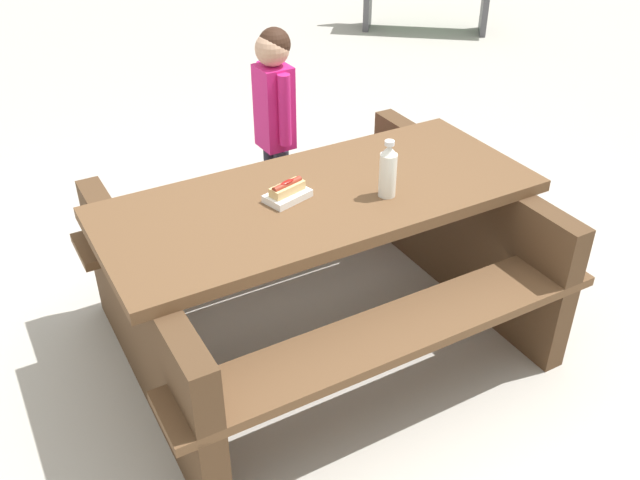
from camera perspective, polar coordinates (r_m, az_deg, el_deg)
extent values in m
plane|color=#B7B2A8|center=(3.26, 0.00, -7.76)|extent=(30.00, 30.00, 0.00)
cube|color=brown|center=(2.84, 0.00, 3.39)|extent=(1.93, 1.17, 0.05)
cube|color=brown|center=(2.62, 6.08, -7.56)|extent=(1.81, 0.71, 0.04)
cube|color=brown|center=(3.42, -4.63, 3.12)|extent=(1.81, 0.71, 0.04)
cube|color=#4D3520|center=(2.82, -14.03, -7.24)|extent=(0.44, 1.38, 0.70)
cube|color=#4D3520|center=(3.43, 11.42, 1.04)|extent=(0.44, 1.38, 0.70)
cylinder|color=silver|center=(2.79, 5.57, 5.32)|extent=(0.07, 0.07, 0.18)
cone|color=silver|center=(2.74, 5.70, 7.38)|extent=(0.06, 0.06, 0.04)
cylinder|color=silver|center=(2.72, 5.73, 7.93)|extent=(0.04, 0.04, 0.02)
cube|color=white|center=(2.78, -2.69, 3.63)|extent=(0.21, 0.19, 0.03)
cube|color=#D8B272|center=(2.77, -2.70, 4.22)|extent=(0.16, 0.12, 0.04)
cylinder|color=maroon|center=(2.76, -2.71, 4.55)|extent=(0.14, 0.09, 0.03)
ellipsoid|color=maroon|center=(2.75, -2.72, 4.77)|extent=(0.07, 0.06, 0.01)
cylinder|color=#262633|center=(3.84, -3.09, 3.88)|extent=(0.08, 0.08, 0.52)
cylinder|color=#262633|center=(3.93, -3.92, 4.58)|extent=(0.08, 0.08, 0.52)
cube|color=#D11E72|center=(3.68, -3.77, 10.81)|extent=(0.20, 0.21, 0.44)
cylinder|color=#D11E72|center=(3.58, -2.92, 10.58)|extent=(0.06, 0.06, 0.37)
cylinder|color=#D11E72|center=(3.76, -4.60, 11.65)|extent=(0.06, 0.06, 0.37)
sphere|color=tan|center=(3.58, -3.95, 15.37)|extent=(0.17, 0.17, 0.17)
sphere|color=#331E14|center=(3.58, -3.77, 15.74)|extent=(0.17, 0.17, 0.17)
cube|color=#4C4C51|center=(7.70, 3.93, 18.47)|extent=(0.20, 0.35, 0.41)
cube|color=#4C4C51|center=(7.70, 13.30, 17.70)|extent=(0.20, 0.35, 0.41)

